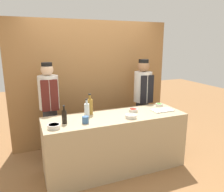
{
  "coord_description": "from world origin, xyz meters",
  "views": [
    {
      "loc": [
        -1.24,
        -2.93,
        1.98
      ],
      "look_at": [
        0.0,
        0.14,
        1.17
      ],
      "focal_mm": 35.0,
      "sensor_mm": 36.0,
      "label": 1
    }
  ],
  "objects": [
    {
      "name": "sauce_bowl_red",
      "position": [
        0.35,
        0.09,
        0.92
      ],
      "size": [
        0.15,
        0.15,
        0.04
      ],
      "color": "silver",
      "rests_on": "counter"
    },
    {
      "name": "bottle_clear",
      "position": [
        -0.42,
        0.11,
        1.0
      ],
      "size": [
        0.08,
        0.08,
        0.28
      ],
      "color": "silver",
      "rests_on": "counter"
    },
    {
      "name": "ground_plane",
      "position": [
        0.0,
        0.0,
        0.0
      ],
      "size": [
        14.0,
        14.0,
        0.0
      ],
      "primitive_type": "plane",
      "color": "olive"
    },
    {
      "name": "sauce_bowl_white",
      "position": [
        -0.94,
        -0.17,
        0.93
      ],
      "size": [
        0.17,
        0.17,
        0.06
      ],
      "color": "silver",
      "rests_on": "counter"
    },
    {
      "name": "counter",
      "position": [
        0.0,
        0.0,
        0.45
      ],
      "size": [
        2.19,
        0.7,
        0.89
      ],
      "color": "tan",
      "rests_on": "ground_plane"
    },
    {
      "name": "cabinet_wall",
      "position": [
        0.0,
        1.19,
        1.2
      ],
      "size": [
        3.14,
        0.18,
        2.4
      ],
      "color": "olive",
      "rests_on": "ground_plane"
    },
    {
      "name": "chef_left",
      "position": [
        -0.89,
        0.74,
        0.92
      ],
      "size": [
        0.33,
        0.33,
        1.68
      ],
      "color": "#28282D",
      "rests_on": "ground_plane"
    },
    {
      "name": "cutting_board",
      "position": [
        0.81,
        -0.06,
        0.9
      ],
      "size": [
        0.35,
        0.2,
        0.02
      ],
      "color": "white",
      "rests_on": "counter"
    },
    {
      "name": "cup_blue",
      "position": [
        -0.51,
        -0.13,
        0.94
      ],
      "size": [
        0.09,
        0.09,
        0.1
      ],
      "color": "#386093",
      "rests_on": "counter"
    },
    {
      "name": "bottle_vinegar",
      "position": [
        -0.34,
        0.23,
        1.02
      ],
      "size": [
        0.09,
        0.09,
        0.33
      ],
      "color": "olive",
      "rests_on": "counter"
    },
    {
      "name": "sauce_bowl_green",
      "position": [
        0.93,
        0.2,
        0.92
      ],
      "size": [
        0.12,
        0.12,
        0.04
      ],
      "color": "silver",
      "rests_on": "counter"
    },
    {
      "name": "chef_right",
      "position": [
        0.89,
        0.74,
        0.92
      ],
      "size": [
        0.35,
        0.35,
        1.68
      ],
      "color": "#28282D",
      "rests_on": "ground_plane"
    },
    {
      "name": "sauce_bowl_purple",
      "position": [
        0.17,
        -0.18,
        0.92
      ],
      "size": [
        0.17,
        0.17,
        0.05
      ],
      "color": "silver",
      "rests_on": "counter"
    },
    {
      "name": "bottle_soy",
      "position": [
        -0.78,
        -0.03,
        1.0
      ],
      "size": [
        0.07,
        0.07,
        0.26
      ],
      "color": "black",
      "rests_on": "counter"
    }
  ]
}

